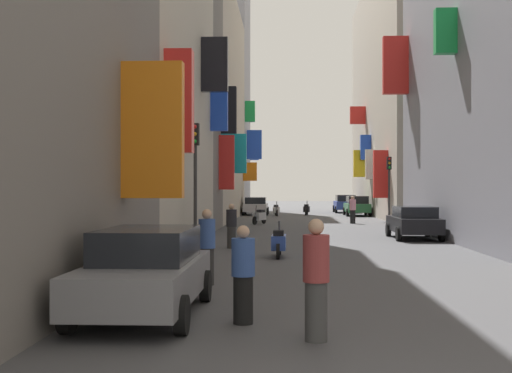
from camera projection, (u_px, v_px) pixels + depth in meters
The scene contains 21 objects.
ground_plane at pixel (314, 229), 34.44m from camera, with size 140.00×140.00×0.00m, color #424244.
building_left_mid_b at pixel (162, 52), 34.29m from camera, with size 7.38×4.86×18.59m.
building_left_mid_c at pixel (193, 108), 46.15m from camera, with size 7.12×18.89×15.53m.
building_left_far at pixel (215, 97), 60.18m from camera, with size 7.33×9.20×21.00m.
building_right_mid_c at pixel (408, 95), 51.15m from camera, with size 7.28×25.82×18.73m.
parked_car_grey at pixel (146, 270), 11.25m from camera, with size 1.90×4.35×1.48m.
parked_car_black at pixel (414, 222), 27.90m from camera, with size 1.91×4.07×1.38m.
parked_car_blue at pixel (345, 203), 56.89m from camera, with size 1.95×3.96×1.53m.
parked_car_silver at pixel (256, 206), 52.42m from camera, with size 2.02×4.10×1.39m.
parked_car_green at pixel (357, 205), 50.57m from camera, with size 1.87×4.28×1.53m.
scooter_silver at pixel (259, 216), 39.13m from camera, with size 0.80×1.67×1.13m.
scooter_black at pixel (307, 209), 51.77m from camera, with size 0.57×1.83×1.13m.
scooter_blue at pixel (279, 242), 20.61m from camera, with size 0.46×1.87×1.13m.
scooter_white at pixel (276, 210), 50.21m from camera, with size 0.54×1.80×1.13m.
pedestrian_crossing at pixel (316, 280), 9.34m from camera, with size 0.53×0.53×1.74m.
pedestrian_near_left at pixel (207, 247), 14.73m from camera, with size 0.50×0.50×1.70m.
pedestrian_near_right at pixel (243, 275), 10.54m from camera, with size 0.48×0.48×1.58m.
pedestrian_mid_street at pixel (231, 226), 23.60m from camera, with size 0.54×0.54×1.60m.
pedestrian_far_away at pixel (353, 210), 39.72m from camera, with size 0.41×0.41×1.68m.
traffic_light_near_corner at pixel (195, 164), 22.44m from camera, with size 0.26×0.34×4.38m.
traffic_light_far_corner at pixel (389, 178), 38.48m from camera, with size 0.26×0.34×3.98m.
Camera 1 is at (-1.48, -4.54, 2.19)m, focal length 46.11 mm.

